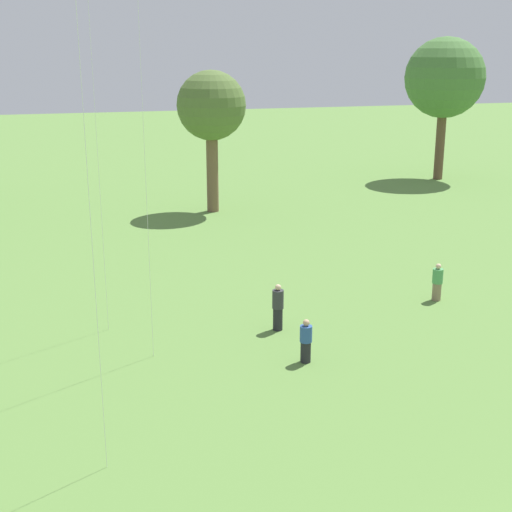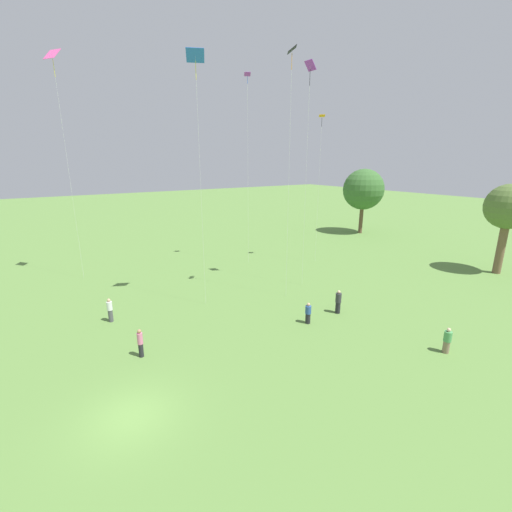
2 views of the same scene
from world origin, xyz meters
TOP-DOWN VIEW (x-y plane):
  - tree_1 at (-0.33, 38.22)m, footprint 4.58×4.58m
  - tree_2 at (20.95, 45.08)m, footprint 6.56×6.56m
  - person_2 at (-2.68, 16.56)m, footprint 0.54×0.54m
  - person_3 at (5.15, 17.89)m, footprint 0.62×0.62m
  - person_4 at (-2.66, 13.41)m, footprint 0.62×0.62m

SIDE VIEW (x-z plane):
  - person_4 at x=-2.66m, z-range -0.02..1.59m
  - person_3 at x=5.15m, z-range -0.02..1.67m
  - person_2 at x=-2.68m, z-range -0.01..1.89m
  - tree_1 at x=-0.33m, z-range 2.27..11.70m
  - tree_2 at x=20.95m, z-range 2.51..14.21m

